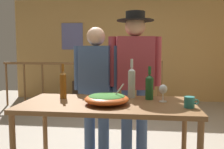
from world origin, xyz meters
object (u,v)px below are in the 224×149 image
at_px(person_standing_left, 96,82).
at_px(stair_railing, 101,79).
at_px(flat_screen_tv, 92,70).
at_px(person_standing_right, 135,72).
at_px(framed_picture, 72,36).
at_px(salad_bowl, 107,98).
at_px(tv_console, 92,91).
at_px(mug_teal, 190,102).
at_px(wine_bottle_green, 149,86).
at_px(serving_table, 108,111).
at_px(wine_bottle_amber, 63,84).
at_px(wine_glass, 163,90).
at_px(wine_bottle_clear, 132,82).

bearing_deg(person_standing_left, stair_railing, -71.89).
distance_m(flat_screen_tv, person_standing_right, 3.33).
bearing_deg(framed_picture, salad_bowl, -70.09).
xyz_separation_m(person_standing_left, person_standing_right, (0.45, -0.00, 0.13)).
relative_size(tv_console, mug_teal, 7.38).
relative_size(framed_picture, person_standing_right, 0.39).
bearing_deg(wine_bottle_green, framed_picture, 115.91).
bearing_deg(person_standing_right, serving_table, 60.64).
relative_size(wine_bottle_amber, mug_teal, 2.84).
relative_size(wine_glass, wine_bottle_amber, 0.47).
distance_m(wine_glass, person_standing_right, 0.61).
relative_size(wine_glass, mug_teal, 1.33).
height_order(wine_bottle_green, mug_teal, wine_bottle_green).
relative_size(serving_table, wine_glass, 9.75).
relative_size(tv_console, wine_bottle_clear, 2.29).
bearing_deg(wine_bottle_clear, wine_bottle_amber, -169.78).
distance_m(wine_bottle_amber, person_standing_right, 0.86).
relative_size(flat_screen_tv, wine_bottle_amber, 1.93).
relative_size(stair_railing, mug_teal, 29.52).
relative_size(flat_screen_tv, wine_bottle_clear, 1.70).
xyz_separation_m(wine_bottle_green, wine_bottle_amber, (-0.85, -0.05, 0.01)).
height_order(stair_railing, person_standing_right, person_standing_right).
height_order(flat_screen_tv, wine_bottle_clear, wine_bottle_clear).
distance_m(tv_console, person_standing_left, 3.29).
height_order(serving_table, wine_bottle_amber, wine_bottle_amber).
relative_size(stair_railing, serving_table, 2.28).
bearing_deg(wine_bottle_green, wine_bottle_clear, 158.70).
xyz_separation_m(serving_table, person_standing_right, (0.23, 0.64, 0.31)).
distance_m(flat_screen_tv, wine_glass, 3.92).
distance_m(wine_bottle_clear, person_standing_left, 0.57).
bearing_deg(person_standing_left, wine_bottle_amber, 73.45).
relative_size(tv_console, wine_glass, 5.54).
bearing_deg(stair_railing, mug_teal, -68.07).
bearing_deg(person_standing_right, person_standing_left, -9.73).
bearing_deg(wine_glass, tv_console, 111.32).
bearing_deg(salad_bowl, person_standing_left, 107.81).
bearing_deg(salad_bowl, stair_railing, 100.52).
xyz_separation_m(framed_picture, serving_table, (1.50, -4.07, -0.91)).
bearing_deg(flat_screen_tv, person_standing_right, -69.63).
height_order(wine_bottle_amber, mug_teal, wine_bottle_amber).
distance_m(wine_bottle_green, person_standing_right, 0.48).
distance_m(framed_picture, wine_glass, 4.51).
distance_m(stair_railing, wine_bottle_green, 3.09).
bearing_deg(salad_bowl, mug_teal, -3.87).
bearing_deg(person_standing_right, mug_teal, 112.95).
bearing_deg(wine_bottle_amber, wine_bottle_green, 3.56).
distance_m(wine_bottle_amber, wine_bottle_clear, 0.69).
distance_m(stair_railing, wine_bottle_clear, 2.97).
relative_size(framed_picture, person_standing_left, 0.44).
relative_size(serving_table, person_standing_left, 1.02).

